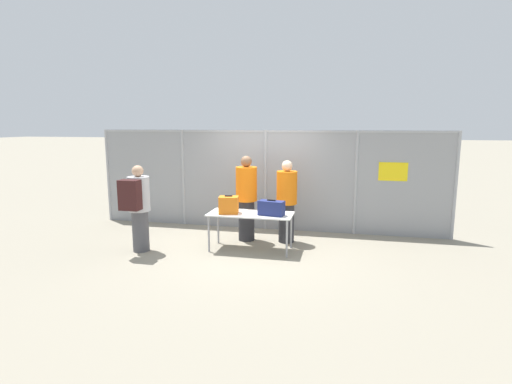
{
  "coord_description": "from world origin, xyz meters",
  "views": [
    {
      "loc": [
        1.8,
        -7.45,
        2.43
      ],
      "look_at": [
        0.01,
        0.46,
        1.05
      ],
      "focal_mm": 28.0,
      "sensor_mm": 36.0,
      "label": 1
    }
  ],
  "objects_px": {
    "suitcase_orange": "(229,205)",
    "security_worker_near": "(246,197)",
    "traveler_hooded": "(138,205)",
    "utility_trailer": "(293,198)",
    "inspection_table": "(251,216)",
    "security_worker_far": "(287,200)",
    "suitcase_navy": "(271,208)"
  },
  "relations": [
    {
      "from": "suitcase_navy",
      "to": "security_worker_near",
      "type": "xyz_separation_m",
      "value": [
        -0.67,
        0.72,
        0.05
      ]
    },
    {
      "from": "suitcase_orange",
      "to": "traveler_hooded",
      "type": "xyz_separation_m",
      "value": [
        -1.65,
        -0.49,
        0.02
      ]
    },
    {
      "from": "utility_trailer",
      "to": "suitcase_orange",
      "type": "bearing_deg",
      "value": -103.22
    },
    {
      "from": "suitcase_orange",
      "to": "suitcase_navy",
      "type": "bearing_deg",
      "value": 0.95
    },
    {
      "from": "traveler_hooded",
      "to": "security_worker_near",
      "type": "bearing_deg",
      "value": 47.48
    },
    {
      "from": "suitcase_navy",
      "to": "security_worker_near",
      "type": "distance_m",
      "value": 0.98
    },
    {
      "from": "security_worker_far",
      "to": "utility_trailer",
      "type": "xyz_separation_m",
      "value": [
        -0.2,
        2.66,
        -0.45
      ]
    },
    {
      "from": "traveler_hooded",
      "to": "security_worker_near",
      "type": "distance_m",
      "value": 2.19
    },
    {
      "from": "traveler_hooded",
      "to": "security_worker_near",
      "type": "xyz_separation_m",
      "value": [
        1.82,
        1.23,
        0.01
      ]
    },
    {
      "from": "inspection_table",
      "to": "suitcase_navy",
      "type": "relative_size",
      "value": 3.18
    },
    {
      "from": "security_worker_near",
      "to": "suitcase_orange",
      "type": "bearing_deg",
      "value": 57.85
    },
    {
      "from": "suitcase_orange",
      "to": "suitcase_navy",
      "type": "relative_size",
      "value": 0.8
    },
    {
      "from": "security_worker_near",
      "to": "utility_trailer",
      "type": "xyz_separation_m",
      "value": [
        0.64,
        2.71,
        -0.49
      ]
    },
    {
      "from": "suitcase_orange",
      "to": "security_worker_near",
      "type": "bearing_deg",
      "value": 77.15
    },
    {
      "from": "suitcase_orange",
      "to": "utility_trailer",
      "type": "distance_m",
      "value": 3.57
    },
    {
      "from": "inspection_table",
      "to": "security_worker_near",
      "type": "distance_m",
      "value": 0.73
    },
    {
      "from": "suitcase_navy",
      "to": "utility_trailer",
      "type": "distance_m",
      "value": 3.46
    },
    {
      "from": "suitcase_navy",
      "to": "utility_trailer",
      "type": "height_order",
      "value": "suitcase_navy"
    },
    {
      "from": "inspection_table",
      "to": "security_worker_far",
      "type": "bearing_deg",
      "value": 49.36
    },
    {
      "from": "utility_trailer",
      "to": "security_worker_near",
      "type": "bearing_deg",
      "value": -103.32
    },
    {
      "from": "security_worker_far",
      "to": "suitcase_navy",
      "type": "bearing_deg",
      "value": 80.55
    },
    {
      "from": "traveler_hooded",
      "to": "security_worker_far",
      "type": "xyz_separation_m",
      "value": [
        2.66,
        1.28,
        -0.04
      ]
    },
    {
      "from": "suitcase_orange",
      "to": "security_worker_near",
      "type": "relative_size",
      "value": 0.23
    },
    {
      "from": "inspection_table",
      "to": "suitcase_navy",
      "type": "xyz_separation_m",
      "value": [
        0.42,
        -0.08,
        0.2
      ]
    },
    {
      "from": "traveler_hooded",
      "to": "utility_trailer",
      "type": "bearing_deg",
      "value": 71.5
    },
    {
      "from": "inspection_table",
      "to": "security_worker_near",
      "type": "height_order",
      "value": "security_worker_near"
    },
    {
      "from": "suitcase_orange",
      "to": "security_worker_far",
      "type": "height_order",
      "value": "security_worker_far"
    },
    {
      "from": "suitcase_navy",
      "to": "security_worker_far",
      "type": "xyz_separation_m",
      "value": [
        0.18,
        0.77,
        0.01
      ]
    },
    {
      "from": "security_worker_near",
      "to": "utility_trailer",
      "type": "bearing_deg",
      "value": -122.62
    },
    {
      "from": "suitcase_navy",
      "to": "security_worker_near",
      "type": "height_order",
      "value": "security_worker_near"
    },
    {
      "from": "security_worker_far",
      "to": "suitcase_orange",
      "type": "bearing_deg",
      "value": 41.37
    },
    {
      "from": "suitcase_orange",
      "to": "security_worker_near",
      "type": "height_order",
      "value": "security_worker_near"
    }
  ]
}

